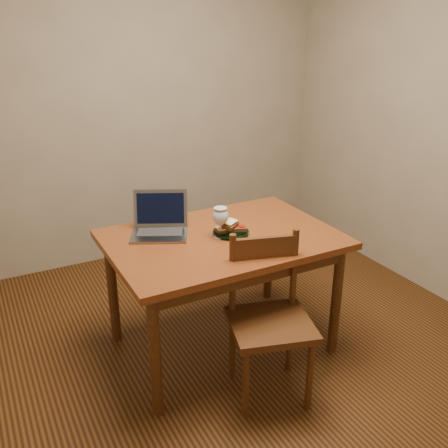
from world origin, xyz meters
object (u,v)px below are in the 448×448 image
plate (231,232)px  laptop (160,222)px  table (222,250)px  chair (270,313)px  milk_glass (221,222)px

plate → laptop: (-0.35, 0.22, 0.05)m
table → plate: size_ratio=6.17×
plate → laptop: laptop is taller
chair → table: bearing=109.6°
plate → milk_glass: bearing=-172.1°
plate → milk_glass: 0.11m
table → milk_glass: milk_glass is taller
chair → plate: bearing=102.5°
laptop → chair: bearing=-39.7°
table → milk_glass: bearing=-162.2°
plate → milk_glass: size_ratio=1.17×
table → milk_glass: (-0.01, -0.00, 0.18)m
chair → milk_glass: size_ratio=2.85×
milk_glass → plate: bearing=7.9°
milk_glass → laptop: (-0.28, 0.23, -0.03)m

